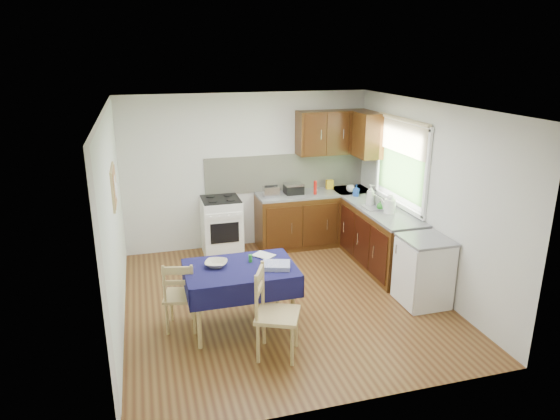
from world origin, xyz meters
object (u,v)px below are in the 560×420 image
object	(u,v)px
chair_far	(181,294)
kettle	(390,205)
toaster	(271,192)
sandwich_press	(294,189)
dish_rack	(378,206)
dining_table	(240,276)
chair_near	(273,310)

from	to	relation	value
chair_far	kettle	bearing A→B (deg)	-151.40
toaster	sandwich_press	bearing A→B (deg)	-8.31
dish_rack	kettle	distance (m)	0.28
sandwich_press	kettle	xyz separation A→B (m)	(1.02, -1.34, 0.04)
dish_rack	kettle	size ratio (longest dim) A/B	1.50
dining_table	chair_far	xyz separation A→B (m)	(-0.68, 0.12, -0.20)
dining_table	dish_rack	world-z (taller)	dish_rack
chair_far	dish_rack	distance (m)	3.22
dish_rack	dining_table	bearing A→B (deg)	-153.44
toaster	kettle	world-z (taller)	kettle
kettle	dining_table	bearing A→B (deg)	-157.75
kettle	toaster	bearing A→B (deg)	138.94
chair_near	kettle	world-z (taller)	kettle
dining_table	chair_near	size ratio (longest dim) A/B	1.26
chair_far	chair_near	distance (m)	1.18
chair_near	dining_table	bearing A→B (deg)	42.17
dish_rack	chair_near	bearing A→B (deg)	-139.69
chair_far	sandwich_press	bearing A→B (deg)	-119.76
chair_near	dish_rack	size ratio (longest dim) A/B	2.45
chair_near	dish_rack	bearing A→B (deg)	-24.21
chair_near	toaster	distance (m)	2.99
dining_table	dish_rack	size ratio (longest dim) A/B	3.10
sandwich_press	kettle	world-z (taller)	kettle
dining_table	kettle	distance (m)	2.59
dining_table	toaster	size ratio (longest dim) A/B	5.05
toaster	kettle	distance (m)	1.89
kettle	sandwich_press	bearing A→B (deg)	127.33
sandwich_press	kettle	distance (m)	1.68
chair_far	sandwich_press	size ratio (longest dim) A/B	2.97
dining_table	sandwich_press	distance (m)	2.70
sandwich_press	toaster	bearing A→B (deg)	176.50
chair_near	kettle	distance (m)	2.74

